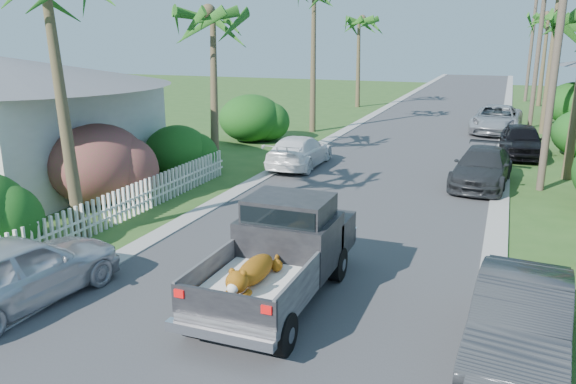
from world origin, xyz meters
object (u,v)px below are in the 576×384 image
at_px(palm_l_d, 360,19).
at_px(parked_car_lf, 300,152).
at_px(palm_r_d, 549,16).
at_px(utility_pole_c, 539,48).
at_px(parked_car_rf, 522,141).
at_px(utility_pole_d, 531,44).
at_px(parked_car_rm, 482,168).
at_px(parked_car_rn, 520,322).
at_px(pickup_truck, 284,248).
at_px(parked_car_ln, 16,272).
at_px(palm_l_b, 211,12).
at_px(utility_pole_b, 556,57).
at_px(parked_car_rd, 497,119).

bearing_deg(palm_l_d, parked_car_lf, -82.03).
bearing_deg(palm_r_d, utility_pole_c, -94.29).
xyz_separation_m(parked_car_rf, utility_pole_d, (0.60, 24.15, 3.88)).
relative_size(parked_car_rm, utility_pole_d, 0.51).
distance_m(parked_car_rm, parked_car_lf, 7.22).
bearing_deg(parked_car_rn, parked_car_rf, 93.42).
bearing_deg(utility_pole_d, palm_r_d, -73.30).
relative_size(pickup_truck, palm_l_d, 0.66).
xyz_separation_m(parked_car_rn, palm_l_d, (-11.28, 32.95, 5.74)).
distance_m(pickup_truck, palm_r_d, 38.93).
height_order(parked_car_rm, palm_l_d, palm_l_d).
xyz_separation_m(parked_car_rf, palm_l_d, (-11.50, 15.15, 5.72)).
distance_m(parked_car_rn, parked_car_ln, 9.47).
bearing_deg(parked_car_lf, palm_l_b, 21.23).
bearing_deg(palm_r_d, parked_car_rm, -96.09).
bearing_deg(utility_pole_c, utility_pole_d, 90.00).
relative_size(utility_pole_b, utility_pole_d, 1.00).
relative_size(pickup_truck, parked_car_lf, 1.15).
xyz_separation_m(pickup_truck, parked_car_rn, (4.58, -0.96, -0.31)).
bearing_deg(utility_pole_b, palm_l_b, -175.39).
height_order(parked_car_rd, palm_l_d, palm_l_d).
distance_m(parked_car_ln, utility_pole_b, 17.32).
height_order(parked_car_rm, palm_r_d, palm_r_d).
xyz_separation_m(parked_car_rf, parked_car_ln, (-9.57, -19.32, 0.02)).
distance_m(parked_car_rm, parked_car_rd, 12.50).
relative_size(parked_car_rn, parked_car_ln, 0.98).
bearing_deg(parked_car_lf, parked_car_ln, 85.15).
height_order(parked_car_rm, utility_pole_c, utility_pole_c).
distance_m(pickup_truck, utility_pole_b, 12.76).
height_order(pickup_truck, utility_pole_c, utility_pole_c).
distance_m(pickup_truck, parked_car_ln, 5.38).
bearing_deg(utility_pole_d, utility_pole_c, -90.00).
xyz_separation_m(parked_car_rn, utility_pole_b, (0.82, 11.95, 3.90)).
bearing_deg(parked_car_rm, parked_car_rn, -79.90).
bearing_deg(parked_car_lf, palm_l_d, -82.86).
bearing_deg(pickup_truck, palm_l_b, 125.01).
height_order(parked_car_lf, palm_l_d, palm_l_d).
distance_m(parked_car_rm, utility_pole_d, 30.44).
distance_m(parked_car_rd, palm_r_d, 16.04).
bearing_deg(pickup_truck, parked_car_rn, -11.86).
bearing_deg(utility_pole_d, parked_car_lf, -107.21).
bearing_deg(parked_car_ln, palm_l_b, -72.65).
height_order(parked_car_rn, parked_car_rf, parked_car_rf).
bearing_deg(utility_pole_b, palm_r_d, 88.09).
bearing_deg(parked_car_lf, parked_car_rn, 123.53).
height_order(palm_l_d, palm_r_d, palm_r_d).
height_order(parked_car_rm, parked_car_lf, parked_car_rm).
bearing_deg(palm_l_b, utility_pole_d, 68.20).
relative_size(palm_l_b, utility_pole_b, 0.82).
distance_m(parked_car_rn, utility_pole_d, 42.14).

